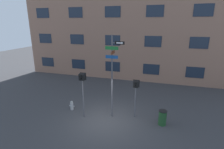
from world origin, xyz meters
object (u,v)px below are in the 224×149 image
at_px(fire_hydrant, 72,105).
at_px(trash_bin, 162,118).
at_px(pedestrian_signal_left, 82,83).
at_px(pedestrian_signal_right, 136,88).
at_px(street_sign_pole, 113,71).

bearing_deg(fire_hydrant, trash_bin, -1.45).
bearing_deg(pedestrian_signal_left, pedestrian_signal_right, 16.53).
relative_size(fire_hydrant, trash_bin, 0.70).
bearing_deg(trash_bin, street_sign_pole, 178.34).
distance_m(pedestrian_signal_left, pedestrian_signal_right, 3.27).
height_order(street_sign_pole, trash_bin, street_sign_pole).
xyz_separation_m(pedestrian_signal_left, trash_bin, (4.83, 0.50, -1.84)).
xyz_separation_m(street_sign_pole, trash_bin, (3.07, -0.09, -2.57)).
bearing_deg(fire_hydrant, pedestrian_signal_left, -28.12).
height_order(pedestrian_signal_left, pedestrian_signal_right, pedestrian_signal_left).
distance_m(pedestrian_signal_left, trash_bin, 5.19).
distance_m(street_sign_pole, pedestrian_signal_right, 1.78).
bearing_deg(pedestrian_signal_left, fire_hydrant, 151.88).
distance_m(fire_hydrant, trash_bin, 6.05).
bearing_deg(pedestrian_signal_right, pedestrian_signal_left, -163.47).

